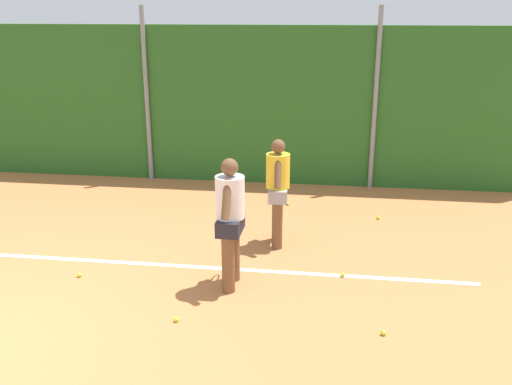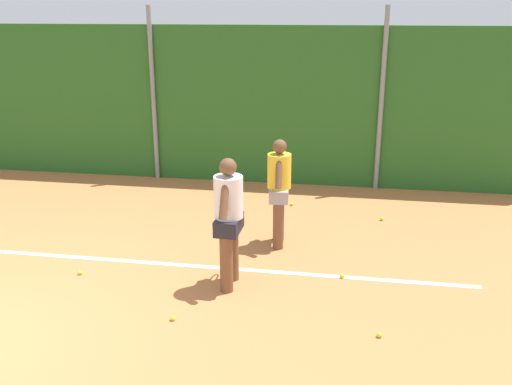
{
  "view_description": "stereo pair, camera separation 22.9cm",
  "coord_description": "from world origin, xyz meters",
  "px_view_note": "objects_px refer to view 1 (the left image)",
  "views": [
    {
      "loc": [
        4.04,
        -4.97,
        3.71
      ],
      "look_at": [
        2.97,
        2.79,
        1.13
      ],
      "focal_mm": 39.41,
      "sensor_mm": 36.0,
      "label": 1
    },
    {
      "loc": [
        4.26,
        -4.93,
        3.71
      ],
      "look_at": [
        2.97,
        2.79,
        1.13
      ],
      "focal_mm": 39.41,
      "sensor_mm": 36.0,
      "label": 2
    }
  ],
  "objects_px": {
    "player_foreground_near": "(230,216)",
    "tennis_ball_0": "(343,275)",
    "tennis_ball_2": "(378,217)",
    "tennis_ball_3": "(288,204)",
    "tennis_ball_4": "(176,319)",
    "tennis_ball_5": "(384,333)",
    "player_midcourt": "(278,187)",
    "tennis_ball_6": "(79,275)"
  },
  "relations": [
    {
      "from": "player_foreground_near",
      "to": "tennis_ball_0",
      "type": "xyz_separation_m",
      "value": [
        1.56,
        0.47,
        -1.0
      ]
    },
    {
      "from": "tennis_ball_2",
      "to": "tennis_ball_3",
      "type": "distance_m",
      "value": 1.8
    },
    {
      "from": "player_foreground_near",
      "to": "tennis_ball_4",
      "type": "xyz_separation_m",
      "value": [
        -0.51,
        -1.05,
        -1.0
      ]
    },
    {
      "from": "player_foreground_near",
      "to": "tennis_ball_4",
      "type": "height_order",
      "value": "player_foreground_near"
    },
    {
      "from": "tennis_ball_2",
      "to": "tennis_ball_5",
      "type": "distance_m",
      "value": 3.94
    },
    {
      "from": "player_foreground_near",
      "to": "tennis_ball_3",
      "type": "xyz_separation_m",
      "value": [
        0.51,
        3.47,
        -1.0
      ]
    },
    {
      "from": "tennis_ball_5",
      "to": "player_midcourt",
      "type": "bearing_deg",
      "value": 120.99
    },
    {
      "from": "tennis_ball_2",
      "to": "tennis_ball_5",
      "type": "height_order",
      "value": "same"
    },
    {
      "from": "tennis_ball_0",
      "to": "tennis_ball_2",
      "type": "bearing_deg",
      "value": 74.78
    },
    {
      "from": "tennis_ball_2",
      "to": "tennis_ball_3",
      "type": "bearing_deg",
      "value": 162.53
    },
    {
      "from": "tennis_ball_2",
      "to": "tennis_ball_5",
      "type": "relative_size",
      "value": 1.0
    },
    {
      "from": "player_midcourt",
      "to": "tennis_ball_0",
      "type": "xyz_separation_m",
      "value": [
        1.07,
        -1.08,
        -0.96
      ]
    },
    {
      "from": "tennis_ball_3",
      "to": "tennis_ball_5",
      "type": "distance_m",
      "value": 4.73
    },
    {
      "from": "player_foreground_near",
      "to": "tennis_ball_4",
      "type": "distance_m",
      "value": 1.54
    },
    {
      "from": "player_foreground_near",
      "to": "tennis_ball_2",
      "type": "distance_m",
      "value": 3.81
    },
    {
      "from": "tennis_ball_3",
      "to": "player_midcourt",
      "type": "bearing_deg",
      "value": -90.55
    },
    {
      "from": "player_foreground_near",
      "to": "tennis_ball_6",
      "type": "xyz_separation_m",
      "value": [
        -2.23,
        -0.06,
        -1.0
      ]
    },
    {
      "from": "player_midcourt",
      "to": "tennis_ball_2",
      "type": "distance_m",
      "value": 2.42
    },
    {
      "from": "tennis_ball_3",
      "to": "tennis_ball_5",
      "type": "xyz_separation_m",
      "value": [
        1.52,
        -4.48,
        0.0
      ]
    },
    {
      "from": "tennis_ball_0",
      "to": "tennis_ball_5",
      "type": "distance_m",
      "value": 1.55
    },
    {
      "from": "tennis_ball_2",
      "to": "tennis_ball_6",
      "type": "height_order",
      "value": "same"
    },
    {
      "from": "tennis_ball_3",
      "to": "tennis_ball_4",
      "type": "xyz_separation_m",
      "value": [
        -1.01,
        -4.52,
        0.0
      ]
    },
    {
      "from": "tennis_ball_6",
      "to": "player_midcourt",
      "type": "bearing_deg",
      "value": 30.44
    },
    {
      "from": "tennis_ball_4",
      "to": "tennis_ball_5",
      "type": "xyz_separation_m",
      "value": [
        2.53,
        0.04,
        0.0
      ]
    },
    {
      "from": "player_midcourt",
      "to": "tennis_ball_6",
      "type": "distance_m",
      "value": 3.3
    },
    {
      "from": "tennis_ball_3",
      "to": "tennis_ball_6",
      "type": "relative_size",
      "value": 1.0
    },
    {
      "from": "tennis_ball_4",
      "to": "player_foreground_near",
      "type": "bearing_deg",
      "value": 64.39
    },
    {
      "from": "player_midcourt",
      "to": "tennis_ball_4",
      "type": "xyz_separation_m",
      "value": [
        -1.0,
        -2.6,
        -0.96
      ]
    },
    {
      "from": "player_foreground_near",
      "to": "tennis_ball_2",
      "type": "xyz_separation_m",
      "value": [
        2.23,
        2.93,
        -1.0
      ]
    },
    {
      "from": "tennis_ball_2",
      "to": "tennis_ball_0",
      "type": "bearing_deg",
      "value": -105.22
    },
    {
      "from": "tennis_ball_6",
      "to": "tennis_ball_2",
      "type": "bearing_deg",
      "value": 33.78
    },
    {
      "from": "tennis_ball_0",
      "to": "tennis_ball_3",
      "type": "xyz_separation_m",
      "value": [
        -1.05,
        3.0,
        0.0
      ]
    },
    {
      "from": "player_foreground_near",
      "to": "tennis_ball_0",
      "type": "bearing_deg",
      "value": -72.18
    },
    {
      "from": "tennis_ball_3",
      "to": "tennis_ball_6",
      "type": "distance_m",
      "value": 4.46
    },
    {
      "from": "tennis_ball_2",
      "to": "tennis_ball_6",
      "type": "bearing_deg",
      "value": -146.22
    },
    {
      "from": "tennis_ball_5",
      "to": "player_foreground_near",
      "type": "bearing_deg",
      "value": 153.44
    },
    {
      "from": "tennis_ball_0",
      "to": "tennis_ball_2",
      "type": "xyz_separation_m",
      "value": [
        0.67,
        2.46,
        0.0
      ]
    },
    {
      "from": "tennis_ball_4",
      "to": "tennis_ball_5",
      "type": "distance_m",
      "value": 2.53
    },
    {
      "from": "tennis_ball_5",
      "to": "tennis_ball_6",
      "type": "height_order",
      "value": "same"
    },
    {
      "from": "tennis_ball_2",
      "to": "tennis_ball_3",
      "type": "height_order",
      "value": "same"
    },
    {
      "from": "player_foreground_near",
      "to": "player_midcourt",
      "type": "height_order",
      "value": "player_foreground_near"
    },
    {
      "from": "tennis_ball_4",
      "to": "player_midcourt",
      "type": "bearing_deg",
      "value": 69.0
    }
  ]
}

